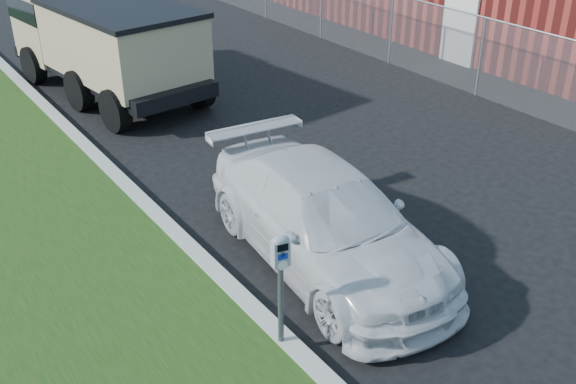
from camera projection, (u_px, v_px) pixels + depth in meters
ground at (406, 253)px, 9.82m from camera, size 120.00×120.00×0.00m
chainlink_fence at (392, 15)px, 17.31m from camera, size 0.06×30.06×30.00m
parking_meter at (281, 267)px, 7.43m from camera, size 0.22×0.17×1.46m
white_wagon at (324, 219)px, 9.36m from camera, size 2.32×4.81×1.35m
dump_truck at (101, 37)px, 15.38m from camera, size 2.92×6.04×2.28m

